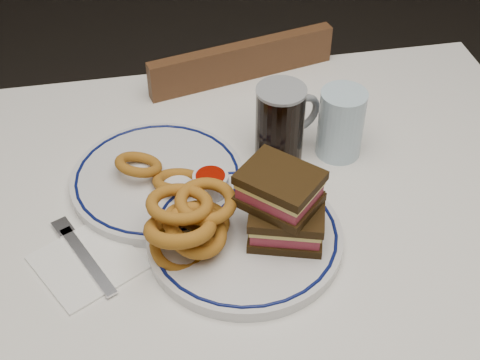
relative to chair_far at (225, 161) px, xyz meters
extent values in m
cube|color=silver|center=(-0.12, -0.48, 0.29)|extent=(1.26, 0.86, 0.03)
cylinder|color=#442A15|center=(0.42, -0.14, -0.09)|extent=(0.06, 0.06, 0.71)
cube|color=silver|center=(-0.12, -0.05, 0.20)|extent=(1.26, 0.01, 0.17)
cube|color=#442A15|center=(-0.01, 0.07, -0.06)|extent=(0.46, 0.46, 0.04)
cylinder|color=#442A15|center=(0.11, 0.26, -0.26)|extent=(0.03, 0.03, 0.37)
cylinder|color=#442A15|center=(0.18, -0.06, -0.26)|extent=(0.03, 0.03, 0.37)
cylinder|color=#442A15|center=(-0.21, 0.19, -0.26)|extent=(0.03, 0.03, 0.37)
cylinder|color=#442A15|center=(-0.14, -0.13, -0.26)|extent=(0.03, 0.03, 0.37)
cube|color=#442A15|center=(0.02, -0.10, 0.17)|extent=(0.38, 0.11, 0.42)
cylinder|color=silver|center=(-0.06, -0.54, 0.31)|extent=(0.29, 0.29, 0.02)
torus|color=#0A134E|center=(-0.06, -0.54, 0.32)|extent=(0.28, 0.28, 0.01)
cube|color=black|center=(0.00, -0.55, 0.33)|extent=(0.13, 0.11, 0.01)
cube|color=#A6304B|center=(0.00, -0.55, 0.34)|extent=(0.12, 0.10, 0.02)
cube|color=#E7CC67|center=(0.00, -0.55, 0.36)|extent=(0.12, 0.11, 0.01)
cube|color=black|center=(0.00, -0.55, 0.37)|extent=(0.13, 0.11, 0.01)
cube|color=black|center=(-0.01, -0.54, 0.38)|extent=(0.14, 0.14, 0.01)
cube|color=#A6304B|center=(-0.01, -0.54, 0.40)|extent=(0.13, 0.13, 0.02)
cube|color=#E7CC67|center=(-0.01, -0.54, 0.41)|extent=(0.13, 0.13, 0.01)
cube|color=black|center=(-0.01, -0.54, 0.42)|extent=(0.14, 0.14, 0.01)
torus|color=brown|center=(-0.15, -0.55, 0.33)|extent=(0.10, 0.09, 0.06)
torus|color=brown|center=(-0.12, -0.52, 0.34)|extent=(0.09, 0.09, 0.02)
torus|color=brown|center=(-0.13, -0.54, 0.35)|extent=(0.10, 0.10, 0.06)
torus|color=brown|center=(-0.13, -0.56, 0.36)|extent=(0.10, 0.09, 0.07)
torus|color=brown|center=(-0.15, -0.56, 0.37)|extent=(0.10, 0.10, 0.06)
torus|color=brown|center=(-0.11, -0.52, 0.38)|extent=(0.09, 0.09, 0.02)
torus|color=brown|center=(-0.15, -0.53, 0.39)|extent=(0.10, 0.10, 0.04)
cylinder|color=silver|center=(-0.09, -0.44, 0.34)|extent=(0.06, 0.06, 0.03)
cylinder|color=#7F0C02|center=(-0.09, -0.44, 0.35)|extent=(0.05, 0.05, 0.01)
cylinder|color=black|center=(0.04, -0.35, 0.37)|extent=(0.08, 0.08, 0.14)
cylinder|color=gray|center=(0.04, -0.35, 0.44)|extent=(0.08, 0.08, 0.01)
torus|color=gray|center=(0.08, -0.33, 0.37)|extent=(0.07, 0.04, 0.07)
cylinder|color=#ADCCE0|center=(0.14, -0.36, 0.36)|extent=(0.08, 0.08, 0.12)
cylinder|color=silver|center=(-0.17, -0.38, 0.31)|extent=(0.28, 0.28, 0.02)
torus|color=#0A134E|center=(-0.17, -0.38, 0.32)|extent=(0.27, 0.27, 0.01)
torus|color=brown|center=(-0.14, -0.41, 0.33)|extent=(0.09, 0.08, 0.05)
torus|color=brown|center=(-0.20, -0.37, 0.34)|extent=(0.08, 0.08, 0.05)
cube|color=white|center=(-0.29, -0.54, 0.30)|extent=(0.18, 0.18, 0.00)
cube|color=silver|center=(-0.29, -0.54, 0.31)|extent=(0.08, 0.15, 0.00)
cube|color=silver|center=(-0.32, -0.46, 0.31)|extent=(0.04, 0.04, 0.00)
camera|label=1|loc=(-0.19, -1.20, 1.05)|focal=50.00mm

